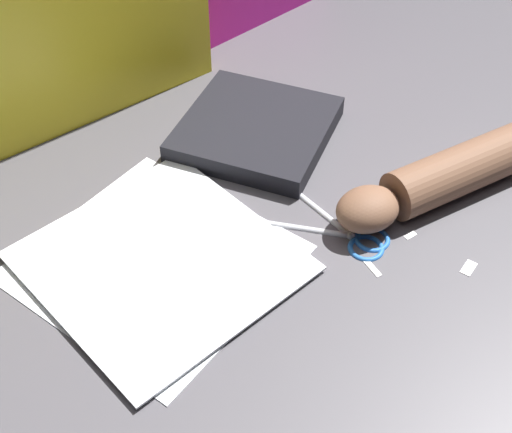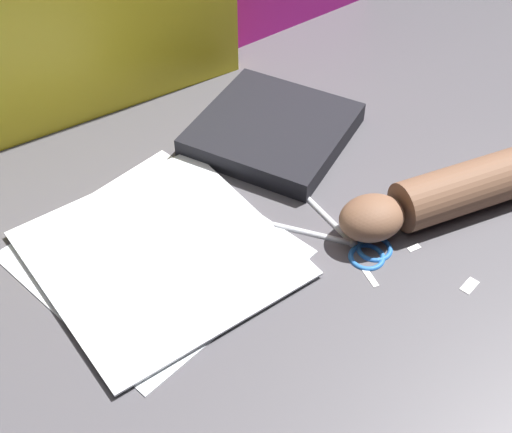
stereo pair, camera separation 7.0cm
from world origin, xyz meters
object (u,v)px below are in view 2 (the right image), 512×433
Objects in this scene: hand_forearm at (459,190)px; book_closed at (273,130)px; paper_stack at (158,252)px; scissors at (351,241)px.

book_closed is at bearing 106.52° from hand_forearm.
paper_stack is at bearing -163.41° from book_closed.
book_closed is 0.24m from scissors.
paper_stack is 0.97× the size of hand_forearm.
book_closed reaches higher than paper_stack.
scissors is at bearing 162.49° from hand_forearm.
hand_forearm reaches higher than scissors.
paper_stack is 1.21× the size of book_closed.
book_closed is (0.28, 0.08, 0.01)m from paper_stack.
hand_forearm is (0.08, -0.28, 0.02)m from book_closed.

